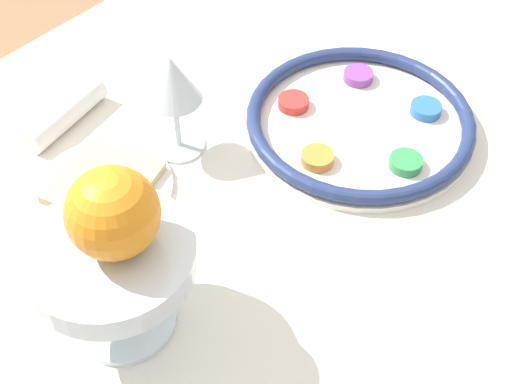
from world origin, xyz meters
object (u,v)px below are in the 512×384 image
Objects in this scene: seder_plate at (360,121)px; orange_fruit at (113,213)px; wine_glass at (172,83)px; napkin_roll at (64,114)px; fruit_stand at (112,266)px; bread_plate at (104,186)px.

orange_fruit reaches higher than seder_plate.
wine_glass is 0.19m from napkin_roll.
orange_fruit reaches higher than napkin_roll.
fruit_stand is 1.19× the size of napkin_roll.
orange_fruit is (0.23, 0.16, 0.07)m from wine_glass.
orange_fruit is 0.38m from napkin_roll.
bread_plate is 1.21× the size of napkin_roll.
seder_plate is 0.36m from bread_plate.
wine_glass reaches higher than seder_plate.
wine_glass is 0.28m from orange_fruit.
seder_plate reaches higher than bread_plate.
seder_plate is at bearing 149.11° from bread_plate.
wine_glass is at bearing -147.73° from fruit_stand.
bread_plate is (-0.12, -0.17, -0.09)m from fruit_stand.
seder_plate is at bearing 128.73° from napkin_roll.
wine_glass is at bearing -145.64° from orange_fruit.
seder_plate is 2.18× the size of napkin_roll.
wine_glass is 0.86× the size of fruit_stand.
orange_fruit reaches higher than wine_glass.
seder_plate is 2.13× the size of wine_glass.
seder_plate is at bearing 178.25° from orange_fruit.
bread_plate is 0.15m from napkin_roll.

